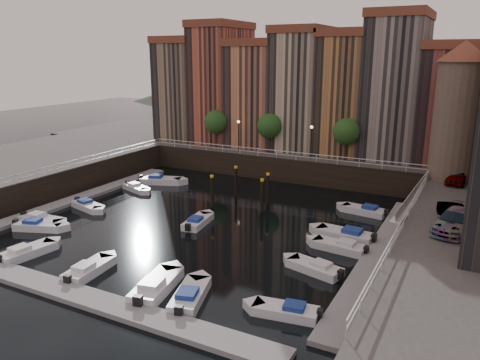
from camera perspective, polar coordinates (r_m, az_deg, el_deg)
The scene contains 32 objects.
ground at distance 45.56m, azimuth -3.61°, elevation -4.81°, with size 200.00×200.00×0.00m, color black.
quay_far at distance 67.89m, azimuth 7.79°, elevation 3.03°, with size 80.00×20.00×3.00m, color black.
quay_left at distance 62.65m, azimuth -27.16°, elevation 0.48°, with size 20.00×36.00×3.00m, color black.
dock_left at distance 54.63m, azimuth -18.89°, elevation -2.03°, with size 2.00×28.00×0.35m, color gray.
dock_right at distance 39.19m, azimuth 16.54°, elevation -8.55°, with size 2.00×28.00×0.35m, color gray.
dock_near at distance 33.40m, azimuth -19.27°, elevation -13.07°, with size 30.00×2.00×0.35m, color gray.
mountains at distance 148.21m, azimuth 19.96°, elevation 11.23°, with size 145.00×100.00×18.00m.
far_terrace at distance 63.18m, azimuth 10.17°, elevation 10.72°, with size 48.70×10.30×17.50m.
corner_tower at distance 51.40m, azimuth 25.08°, elevation 7.77°, with size 5.20×5.20×13.80m.
promenade_trees at distance 60.33m, azimuth 4.20°, elevation 6.54°, with size 21.20×3.20×5.20m.
street_lamps at distance 59.40m, azimuth 4.10°, elevation 5.74°, with size 10.36×0.36×4.18m.
railings at distance 48.52m, azimuth -0.70°, elevation 1.13°, with size 36.08×34.04×0.52m.
gangway at distance 48.78m, azimuth 20.32°, elevation -2.03°, with size 2.78×8.32×3.73m.
mooring_pilings at distance 49.34m, azimuth 0.52°, elevation -1.20°, with size 5.59×5.06×3.78m.
boat_left_0 at distance 46.62m, azimuth -23.40°, elevation -5.14°, with size 4.71×3.11×1.06m.
boat_left_1 at distance 47.97m, azimuth -23.09°, elevation -4.54°, with size 4.79×1.98×1.09m.
boat_left_2 at distance 50.93m, azimuth -18.10°, elevation -2.99°, with size 4.48×2.58×1.00m.
boat_left_3 at distance 56.23m, azimuth -12.56°, elevation -0.94°, with size 4.22×2.69×0.95m.
boat_left_4 at distance 58.72m, azimuth -9.72°, elevation -0.03°, with size 5.37×3.48×1.21m.
boat_right_0 at distance 29.72m, azimuth 5.77°, elevation -15.60°, with size 4.35×2.12×0.98m.
boat_right_1 at distance 35.25m, azimuth 9.22°, elevation -10.53°, with size 4.54×2.62×1.02m.
boat_right_2 at distance 39.23m, azimuth 12.16°, elevation -7.94°, with size 4.63×2.09×1.05m.
boat_right_3 at distance 41.62m, azimuth 12.81°, elevation -6.55°, with size 5.25×2.33×1.19m.
boat_right_4 at distance 48.53m, azimuth 15.00°, elevation -3.62°, with size 4.67×2.26×1.05m.
boat_near_0 at distance 40.99m, azimuth -24.62°, elevation -8.00°, with size 2.27×4.76×1.07m.
boat_near_1 at distance 36.26m, azimuth -17.99°, elevation -10.34°, with size 2.05×4.62×1.04m.
boat_near_2 at distance 32.63m, azimuth -10.23°, elevation -12.65°, with size 2.85×5.40×1.21m.
boat_near_3 at distance 31.25m, azimuth -6.15°, elevation -13.88°, with size 2.97×4.89×1.10m.
car_a at distance 50.92m, azimuth 25.00°, elevation 0.29°, with size 1.71×4.25×1.45m, color gray.
car_b at distance 38.84m, azimuth 24.47°, elevation -3.95°, with size 1.49×4.28×1.41m, color gray.
car_c at distance 37.14m, azimuth 24.74°, elevation -4.68°, with size 2.21×5.44×1.58m, color gray.
boat_extra_245 at distance 44.04m, azimuth -5.21°, elevation -5.09°, with size 2.14×4.46×1.00m.
Camera 1 is at (22.35, -36.58, 15.42)m, focal length 35.00 mm.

